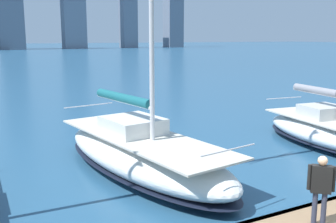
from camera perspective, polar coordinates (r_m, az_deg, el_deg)
The scene contains 3 objects.
sailboat_grey at distance 18.61m, azimuth 22.15°, elevation -2.46°, with size 3.66×7.34×11.95m.
sailboat_teal at distance 13.79m, azimuth -3.95°, elevation -5.88°, with size 4.29×9.53×11.76m.
person_black_shirt at distance 9.29m, azimuth 21.32°, elevation -9.74°, with size 0.46×0.42×1.58m.
Camera 1 is at (6.70, 5.09, 4.69)m, focal length 42.00 mm.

